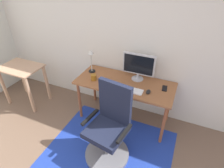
# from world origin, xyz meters

# --- Properties ---
(wall_back) EXTENTS (6.00, 0.10, 2.60)m
(wall_back) POSITION_xyz_m (0.00, 2.20, 1.30)
(wall_back) COLOR silver
(wall_back) RESTS_ON ground
(area_rug) EXTENTS (1.68, 1.36, 0.01)m
(area_rug) POSITION_xyz_m (0.05, 1.15, 0.00)
(area_rug) COLOR #1D3796
(area_rug) RESTS_ON ground
(desk) EXTENTS (1.47, 0.62, 0.72)m
(desk) POSITION_xyz_m (0.00, 1.82, 0.64)
(desk) COLOR brown
(desk) RESTS_ON ground
(monitor) EXTENTS (0.48, 0.18, 0.42)m
(monitor) POSITION_xyz_m (0.14, 1.99, 0.96)
(monitor) COLOR #B2B2B7
(monitor) RESTS_ON desk
(keyboard) EXTENTS (0.43, 0.13, 0.02)m
(keyboard) POSITION_xyz_m (0.10, 1.66, 0.73)
(keyboard) COLOR white
(keyboard) RESTS_ON desk
(computer_mouse) EXTENTS (0.06, 0.10, 0.03)m
(computer_mouse) POSITION_xyz_m (0.38, 1.71, 0.73)
(computer_mouse) COLOR black
(computer_mouse) RESTS_ON desk
(coffee_cup) EXTENTS (0.08, 0.08, 0.09)m
(coffee_cup) POSITION_xyz_m (-0.46, 1.70, 0.76)
(coffee_cup) COLOR #965D19
(coffee_cup) RESTS_ON desk
(cell_phone) EXTENTS (0.08, 0.15, 0.01)m
(cell_phone) POSITION_xyz_m (0.57, 1.90, 0.72)
(cell_phone) COLOR black
(cell_phone) RESTS_ON desk
(desk_lamp) EXTENTS (0.11, 0.11, 0.38)m
(desk_lamp) POSITION_xyz_m (-0.61, 1.91, 0.97)
(desk_lamp) COLOR black
(desk_lamp) RESTS_ON desk
(office_chair) EXTENTS (0.60, 0.60, 1.08)m
(office_chair) POSITION_xyz_m (0.06, 1.11, 0.41)
(office_chair) COLOR slate
(office_chair) RESTS_ON ground
(side_table) EXTENTS (0.68, 0.50, 0.74)m
(side_table) POSITION_xyz_m (-1.79, 1.54, 0.60)
(side_table) COLOR tan
(side_table) RESTS_ON ground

